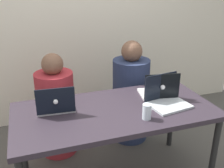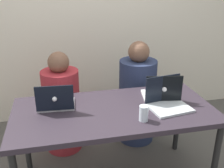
{
  "view_description": "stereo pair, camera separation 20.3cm",
  "coord_description": "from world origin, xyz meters",
  "px_view_note": "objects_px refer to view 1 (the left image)",
  "views": [
    {
      "loc": [
        -0.61,
        -1.71,
        1.66
      ],
      "look_at": [
        0.0,
        0.08,
        0.89
      ],
      "focal_mm": 42.0,
      "sensor_mm": 36.0,
      "label": 1
    },
    {
      "loc": [
        -0.41,
        -1.76,
        1.66
      ],
      "look_at": [
        0.0,
        0.08,
        0.89
      ],
      "focal_mm": 42.0,
      "sensor_mm": 36.0,
      "label": 2
    }
  ],
  "objects_px": {
    "laptop_front_right": "(166,98)",
    "person_on_left": "(56,110)",
    "laptop_back_right": "(159,91)",
    "water_glass_right": "(147,113)",
    "person_on_right": "(130,97)",
    "laptop_back_left": "(56,105)"
  },
  "relations": [
    {
      "from": "laptop_back_right",
      "to": "laptop_back_left",
      "type": "bearing_deg",
      "value": 8.79
    },
    {
      "from": "laptop_front_right",
      "to": "laptop_back_left",
      "type": "height_order",
      "value": "laptop_front_right"
    },
    {
      "from": "laptop_front_right",
      "to": "person_on_left",
      "type": "bearing_deg",
      "value": 131.67
    },
    {
      "from": "person_on_left",
      "to": "water_glass_right",
      "type": "bearing_deg",
      "value": 109.49
    },
    {
      "from": "laptop_back_right",
      "to": "water_glass_right",
      "type": "bearing_deg",
      "value": 60.16
    },
    {
      "from": "water_glass_right",
      "to": "person_on_left",
      "type": "bearing_deg",
      "value": 123.73
    },
    {
      "from": "laptop_front_right",
      "to": "laptop_back_right",
      "type": "height_order",
      "value": "laptop_front_right"
    },
    {
      "from": "laptop_front_right",
      "to": "water_glass_right",
      "type": "relative_size",
      "value": 2.94
    },
    {
      "from": "person_on_right",
      "to": "laptop_back_left",
      "type": "bearing_deg",
      "value": 44.71
    },
    {
      "from": "person_on_right",
      "to": "laptop_front_right",
      "type": "bearing_deg",
      "value": 105.8
    },
    {
      "from": "water_glass_right",
      "to": "laptop_back_right",
      "type": "bearing_deg",
      "value": 50.17
    },
    {
      "from": "person_on_left",
      "to": "person_on_right",
      "type": "distance_m",
      "value": 0.78
    },
    {
      "from": "laptop_back_left",
      "to": "water_glass_right",
      "type": "height_order",
      "value": "laptop_back_left"
    },
    {
      "from": "person_on_left",
      "to": "person_on_right",
      "type": "relative_size",
      "value": 0.95
    },
    {
      "from": "person_on_left",
      "to": "laptop_back_left",
      "type": "bearing_deg",
      "value": 70.27
    },
    {
      "from": "laptop_front_right",
      "to": "laptop_back_right",
      "type": "relative_size",
      "value": 1.02
    },
    {
      "from": "person_on_right",
      "to": "laptop_back_right",
      "type": "relative_size",
      "value": 3.29
    },
    {
      "from": "laptop_front_right",
      "to": "water_glass_right",
      "type": "distance_m",
      "value": 0.3
    },
    {
      "from": "laptop_back_left",
      "to": "laptop_back_right",
      "type": "bearing_deg",
      "value": -177.0
    },
    {
      "from": "person_on_left",
      "to": "water_glass_right",
      "type": "xyz_separation_m",
      "value": [
        0.56,
        -0.83,
        0.3
      ]
    },
    {
      "from": "laptop_front_right",
      "to": "laptop_back_right",
      "type": "distance_m",
      "value": 0.15
    },
    {
      "from": "laptop_back_left",
      "to": "water_glass_right",
      "type": "bearing_deg",
      "value": 155.32
    }
  ]
}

